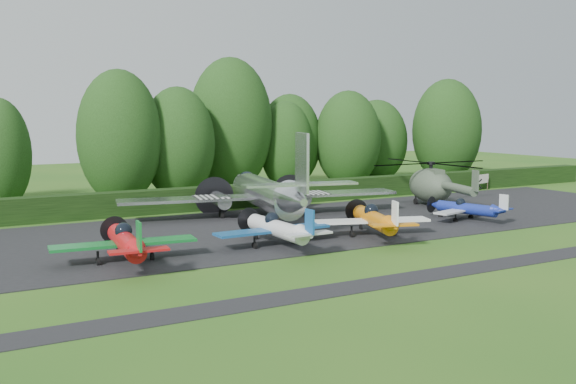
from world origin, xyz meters
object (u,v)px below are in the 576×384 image
transport_plane (268,194)px  helicopter (431,182)px  light_plane_red (126,242)px  sign_board (481,180)px  light_plane_blue (466,208)px  light_plane_white (277,228)px  light_plane_orange (374,219)px

transport_plane → helicopter: bearing=-13.0°
light_plane_red → sign_board: 45.34m
light_plane_blue → light_plane_red: bearing=-160.9°
light_plane_red → light_plane_blue: (27.00, 1.50, -0.29)m
light_plane_white → light_plane_orange: bearing=-1.0°
light_plane_blue → sign_board: (15.67, 13.82, 0.17)m
transport_plane → light_plane_red: bearing=-155.8°
light_plane_white → transport_plane: bearing=67.5°
light_plane_red → light_plane_orange: (16.66, -0.47, -0.01)m
transport_plane → light_plane_blue: 15.54m
light_plane_orange → sign_board: 30.43m
light_plane_red → light_plane_blue: light_plane_red is taller
helicopter → light_plane_white: bearing=-171.7°
light_plane_white → light_plane_blue: (17.57, 1.63, -0.23)m
light_plane_red → light_plane_white: 9.43m
light_plane_red → light_plane_blue: bearing=-2.0°
light_plane_red → light_plane_white: (9.43, -0.13, -0.05)m
transport_plane → helicopter: transport_plane is taller
light_plane_blue → sign_board: 20.90m
helicopter → sign_board: helicopter is taller
light_plane_white → light_plane_orange: size_ratio=0.97×
light_plane_white → helicopter: (20.68, 9.24, 0.91)m
light_plane_orange → helicopter: (13.46, 9.58, 0.87)m
transport_plane → sign_board: bearing=0.2°
light_plane_blue → sign_board: size_ratio=2.14×
light_plane_orange → sign_board: (26.02, 15.79, -0.11)m
light_plane_blue → light_plane_white: bearing=-158.7°
transport_plane → helicopter: 16.27m
light_plane_white → light_plane_orange: (7.22, -0.34, 0.04)m
light_plane_white → light_plane_red: bearing=-179.1°
light_plane_red → light_plane_white: bearing=-6.0°
light_plane_red → sign_board: (42.67, 15.32, -0.12)m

